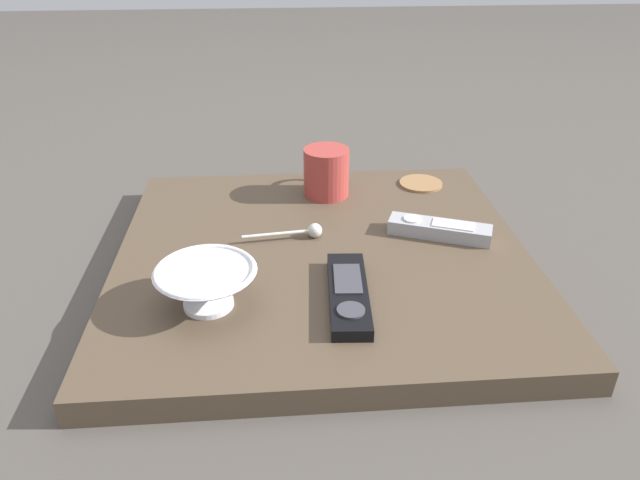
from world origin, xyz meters
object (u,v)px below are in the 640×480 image
Objects in this scene: coffee_mug at (327,172)px; tv_remote_far at (439,229)px; cereal_bowl at (207,285)px; tv_remote_near at (348,294)px; teaspoon at (307,231)px; drink_coaster at (421,183)px.

coffee_mug is 0.67× the size of tv_remote_far.
cereal_bowl is 0.72× the size of tv_remote_near.
tv_remote_far is at bearing -46.19° from coffee_mug.
teaspoon is 0.77× the size of tv_remote_far.
tv_remote_near is (0.05, -0.19, -0.00)m from teaspoon.
coffee_mug reaches higher than drink_coaster.
teaspoon is (-0.05, -0.17, -0.03)m from coffee_mug.
tv_remote_far is 2.04× the size of drink_coaster.
tv_remote_near is at bearing -116.65° from drink_coaster.
teaspoon is at bearing -105.70° from coffee_mug.
coffee_mug is 0.20m from drink_coaster.
drink_coaster is (0.25, 0.20, -0.01)m from teaspoon.
cereal_bowl is 0.24m from teaspoon.
tv_remote_far reaches higher than tv_remote_near.
cereal_bowl is at bearing -118.96° from coffee_mug.
tv_remote_far is at bearing 44.67° from tv_remote_near.
cereal_bowl is at bearing -155.09° from tv_remote_far.
tv_remote_far is (0.23, -0.01, 0.00)m from teaspoon.
coffee_mug is 0.87× the size of teaspoon.
tv_remote_far is at bearing -94.79° from drink_coaster.
tv_remote_near is 2.30× the size of drink_coaster.
teaspoon is 0.69× the size of tv_remote_near.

